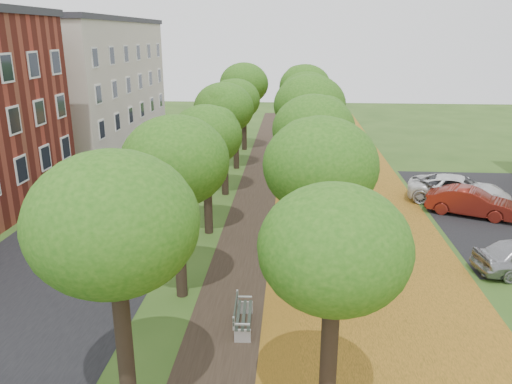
% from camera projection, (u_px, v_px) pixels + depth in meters
% --- Properties ---
extents(street_asphalt, '(8.00, 70.00, 0.01)m').
position_uv_depth(street_asphalt, '(121.00, 209.00, 27.02)').
color(street_asphalt, black).
rests_on(street_asphalt, ground).
extents(footpath, '(3.20, 70.00, 0.01)m').
position_uv_depth(footpath, '(259.00, 212.00, 26.50)').
color(footpath, black).
rests_on(footpath, ground).
extents(leaf_verge, '(7.50, 70.00, 0.01)m').
position_uv_depth(leaf_verge, '(354.00, 214.00, 26.16)').
color(leaf_verge, '#A96B1F').
rests_on(leaf_verge, ground).
extents(tree_row_west, '(3.62, 33.62, 6.45)m').
position_uv_depth(tree_row_west, '(216.00, 121.00, 25.18)').
color(tree_row_west, black).
rests_on(tree_row_west, ground).
extents(tree_row_east, '(3.62, 33.62, 6.45)m').
position_uv_depth(tree_row_east, '(311.00, 122.00, 24.85)').
color(tree_row_east, black).
rests_on(tree_row_east, ground).
extents(building_cream, '(10.30, 20.30, 10.40)m').
position_uv_depth(building_cream, '(77.00, 80.00, 43.21)').
color(building_cream, beige).
rests_on(building_cream, ground).
extents(bench, '(0.61, 1.84, 0.86)m').
position_uv_depth(bench, '(242.00, 315.00, 15.97)').
color(bench, '#273128').
rests_on(bench, ground).
extents(car_red, '(4.59, 3.14, 1.43)m').
position_uv_depth(car_red, '(471.00, 202.00, 25.89)').
color(car_red, maroon).
rests_on(car_red, ground).
extents(car_grey, '(4.97, 3.37, 1.34)m').
position_uv_depth(car_grey, '(454.00, 187.00, 28.53)').
color(car_grey, '#38393E').
rests_on(car_grey, ground).
extents(car_white, '(5.93, 4.13, 1.50)m').
position_uv_depth(car_white, '(459.00, 190.00, 27.78)').
color(car_white, white).
rests_on(car_white, ground).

